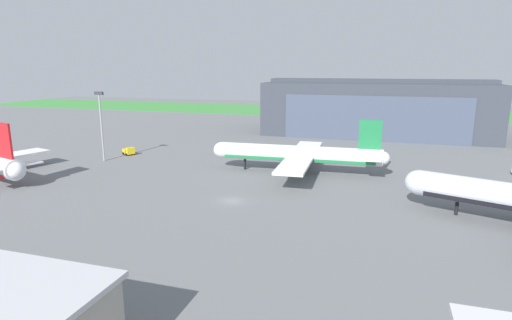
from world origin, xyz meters
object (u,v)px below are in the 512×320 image
at_px(stair_truck, 129,151).
at_px(apron_light_mast, 101,121).
at_px(airliner_far_right, 298,154).
at_px(maintenance_hangar, 376,108).

xyz_separation_m(stair_truck, apron_light_mast, (-1.69, -8.52, 9.41)).
distance_m(airliner_far_right, apron_light_mast, 50.78).
bearing_deg(airliner_far_right, maintenance_hangar, 77.20).
bearing_deg(maintenance_hangar, airliner_far_right, -102.80).
bearing_deg(maintenance_hangar, stair_truck, -136.66).
bearing_deg(apron_light_mast, stair_truck, 78.77).
relative_size(maintenance_hangar, apron_light_mast, 4.34).
height_order(stair_truck, apron_light_mast, apron_light_mast).
xyz_separation_m(airliner_far_right, apron_light_mast, (-50.32, -2.85, 6.19)).
height_order(maintenance_hangar, airliner_far_right, maintenance_hangar).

